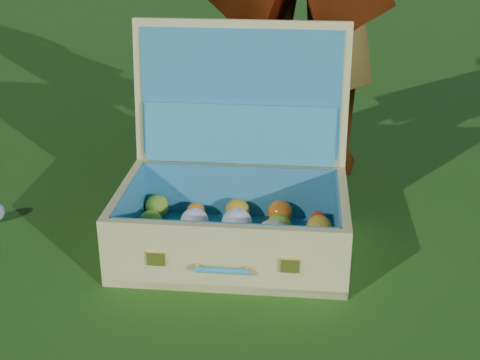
% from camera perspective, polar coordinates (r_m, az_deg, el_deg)
% --- Properties ---
extents(ground, '(60.00, 60.00, 0.00)m').
position_cam_1_polar(ground, '(1.85, -7.25, -6.64)').
color(ground, '#215114').
rests_on(ground, ground).
extents(suitcase, '(0.69, 0.59, 0.59)m').
position_cam_1_polar(suitcase, '(1.86, -0.36, -0.50)').
color(suitcase, '#DDCF77').
rests_on(suitcase, ground).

